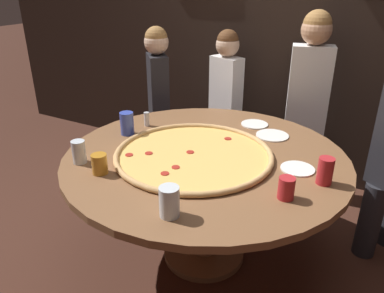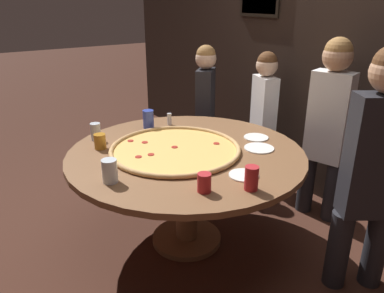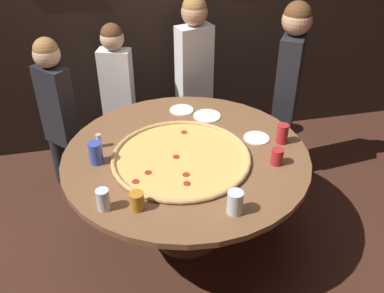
{
  "view_description": "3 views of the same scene",
  "coord_description": "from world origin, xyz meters",
  "views": [
    {
      "loc": [
        0.88,
        -1.75,
        1.68
      ],
      "look_at": [
        -0.08,
        -0.02,
        0.78
      ],
      "focal_mm": 35.0,
      "sensor_mm": 36.0,
      "label": 1
    },
    {
      "loc": [
        1.99,
        -1.32,
        1.73
      ],
      "look_at": [
        0.06,
        0.01,
        0.79
      ],
      "focal_mm": 35.0,
      "sensor_mm": 36.0,
      "label": 2
    },
    {
      "loc": [
        -0.46,
        -2.28,
        2.35
      ],
      "look_at": [
        0.04,
        -0.02,
        0.8
      ],
      "focal_mm": 40.0,
      "sensor_mm": 36.0,
      "label": 3
    }
  ],
  "objects": [
    {
      "name": "white_plate_right_side",
      "position": [
        0.26,
        0.44,
        0.74
      ],
      "size": [
        0.21,
        0.21,
        0.01
      ],
      "primitive_type": "cylinder",
      "color": "white",
      "rests_on": "dining_table"
    },
    {
      "name": "white_plate_beside_cup",
      "position": [
        0.52,
        0.07,
        0.74
      ],
      "size": [
        0.18,
        0.18,
        0.01
      ],
      "primitive_type": "cylinder",
      "color": "white",
      "rests_on": "dining_table"
    },
    {
      "name": "drink_cup_near_right",
      "position": [
        0.14,
        -0.62,
        0.81
      ],
      "size": [
        0.09,
        0.09,
        0.14
      ],
      "primitive_type": "cylinder",
      "color": "silver",
      "rests_on": "dining_table"
    },
    {
      "name": "diner_side_left",
      "position": [
        0.31,
        1.13,
        0.83
      ],
      "size": [
        0.39,
        0.24,
        1.47
      ],
      "rotation": [
        0.0,
        0.0,
        -2.87
      ],
      "color": "#232328",
      "rests_on": "ground_plane"
    },
    {
      "name": "back_wall",
      "position": [
        0.0,
        1.42,
        1.3
      ],
      "size": [
        6.4,
        0.08,
        2.6
      ],
      "color": "black",
      "rests_on": "ground_plane"
    },
    {
      "name": "drink_cup_beside_pizza",
      "position": [
        -0.56,
        -0.43,
        0.8
      ],
      "size": [
        0.07,
        0.07,
        0.13
      ],
      "primitive_type": "cylinder",
      "color": "silver",
      "rests_on": "dining_table"
    },
    {
      "name": "diner_far_right",
      "position": [
        0.98,
        0.63,
        0.86
      ],
      "size": [
        0.32,
        0.39,
        1.51
      ],
      "rotation": [
        0.0,
        0.0,
        -2.14
      ],
      "color": "#232328",
      "rests_on": "ground_plane"
    },
    {
      "name": "dining_table",
      "position": [
        0.0,
        0.0,
        0.62
      ],
      "size": [
        1.63,
        1.63,
        0.74
      ],
      "color": "brown",
      "rests_on": "ground_plane"
    },
    {
      "name": "ground_plane",
      "position": [
        0.0,
        0.0,
        0.0
      ],
      "size": [
        24.0,
        24.0,
        0.0
      ],
      "primitive_type": "plane",
      "color": "#422319"
    },
    {
      "name": "white_plate_far_back",
      "position": [
        0.09,
        0.58,
        0.74
      ],
      "size": [
        0.18,
        0.18,
        0.01
      ],
      "primitive_type": "cylinder",
      "color": "white",
      "rests_on": "dining_table"
    },
    {
      "name": "drink_cup_by_shaker",
      "position": [
        0.54,
        -0.24,
        0.79
      ],
      "size": [
        0.08,
        0.08,
        0.11
      ],
      "primitive_type": "cylinder",
      "color": "#B22328",
      "rests_on": "dining_table"
    },
    {
      "name": "diner_far_left",
      "position": [
        -0.37,
        1.11,
        0.73
      ],
      "size": [
        0.34,
        0.22,
        1.29
      ],
      "rotation": [
        0.0,
        0.0,
        2.82
      ],
      "color": "#232328",
      "rests_on": "ground_plane"
    },
    {
      "name": "drink_cup_far_right",
      "position": [
        -0.58,
        0.02,
        0.81
      ],
      "size": [
        0.09,
        0.09,
        0.15
      ],
      "primitive_type": "cylinder",
      "color": "#384CB7",
      "rests_on": "dining_table"
    },
    {
      "name": "drink_cup_centre_back",
      "position": [
        -0.38,
        -0.47,
        0.79
      ],
      "size": [
        0.08,
        0.08,
        0.11
      ],
      "primitive_type": "cylinder",
      "color": "#BC7A23",
      "rests_on": "dining_table"
    },
    {
      "name": "giant_pizza",
      "position": [
        -0.04,
        -0.06,
        0.75
      ],
      "size": [
        0.91,
        0.91,
        0.03
      ],
      "color": "#EAB75B",
      "rests_on": "dining_table"
    },
    {
      "name": "drink_cup_front_edge",
      "position": [
        0.67,
        -0.01,
        0.81
      ],
      "size": [
        0.08,
        0.08,
        0.14
      ],
      "primitive_type": "cylinder",
      "color": "#B22328",
      "rests_on": "dining_table"
    },
    {
      "name": "diner_centre_back",
      "position": [
        -0.86,
        0.79,
        0.75
      ],
      "size": [
        0.31,
        0.32,
        1.32
      ],
      "rotation": [
        0.0,
        0.0,
        2.32
      ],
      "color": "#232328",
      "rests_on": "ground_plane"
    },
    {
      "name": "condiment_shaker",
      "position": [
        -0.55,
        0.2,
        0.79
      ],
      "size": [
        0.04,
        0.04,
        0.1
      ],
      "color": "silver",
      "rests_on": "dining_table"
    }
  ]
}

